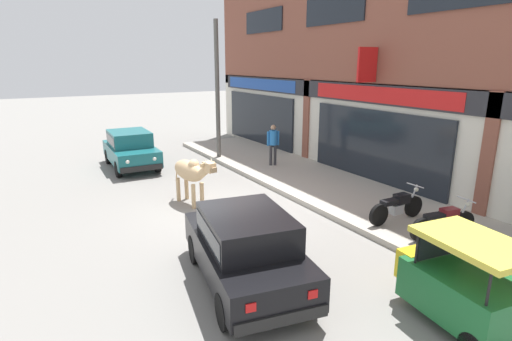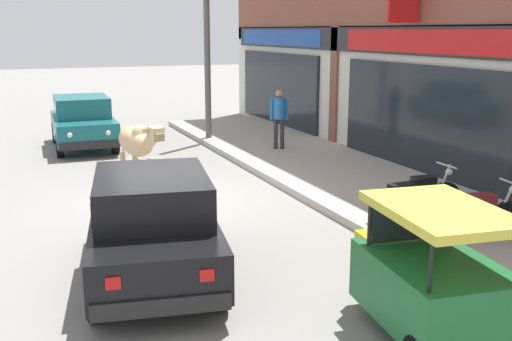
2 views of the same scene
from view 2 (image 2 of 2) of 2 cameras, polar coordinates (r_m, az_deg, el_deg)
name	(u,v)px [view 2 (image 2 of 2)]	position (r m, az deg, el deg)	size (l,w,h in m)	color
ground_plane	(180,201)	(11.94, -7.24, -2.88)	(90.00, 90.00, 0.00)	gray
sidewalk	(352,179)	(13.45, 9.08, -0.78)	(19.00, 3.45, 0.15)	#A8A093
cow	(137,143)	(12.70, -11.25, 2.59)	(2.14, 0.78, 1.61)	tan
car_0	(83,119)	(17.80, -16.19, 4.70)	(3.66, 1.71, 1.46)	black
car_1	(153,220)	(8.14, -9.82, -4.70)	(3.79, 2.19, 1.46)	black
auto_rickshaw	(429,280)	(6.84, 16.17, -9.95)	(2.06, 1.37, 1.52)	black
motorcycle_0	(416,195)	(10.60, 15.00, -2.28)	(0.52, 1.81, 0.88)	black
motorcycle_1	(473,214)	(9.77, 19.93, -3.95)	(0.61, 1.80, 0.88)	black
pedestrian	(279,113)	(16.10, 2.22, 5.52)	(0.32, 0.49, 1.60)	#2D2D33
utility_pole	(207,42)	(17.78, -4.69, 12.07)	(0.18, 0.18, 5.59)	#595651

